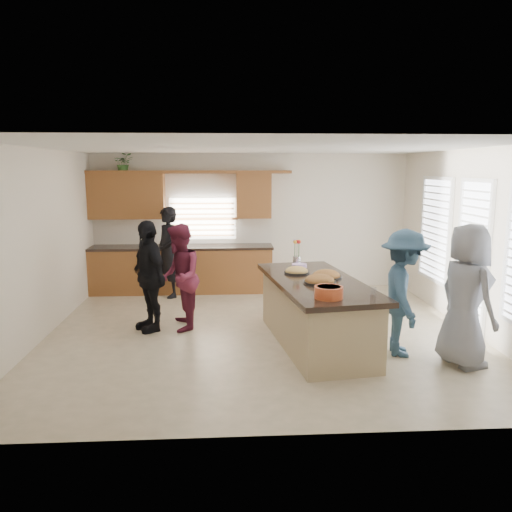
{
  "coord_description": "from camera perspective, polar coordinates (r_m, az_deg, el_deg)",
  "views": [
    {
      "loc": [
        -0.52,
        -7.35,
        2.51
      ],
      "look_at": [
        -0.05,
        0.32,
        1.15
      ],
      "focal_mm": 35.0,
      "sensor_mm": 36.0,
      "label": 1
    }
  ],
  "objects": [
    {
      "name": "floor",
      "position": [
        7.79,
        0.54,
        -8.77
      ],
      "size": [
        6.5,
        6.5,
        0.0
      ],
      "primitive_type": "plane",
      "color": "beige",
      "rests_on": "ground"
    },
    {
      "name": "room_shell",
      "position": [
        7.4,
        0.57,
        5.31
      ],
      "size": [
        6.52,
        6.02,
        2.81
      ],
      "color": "silver",
      "rests_on": "ground"
    },
    {
      "name": "back_cabinetry",
      "position": [
        10.26,
        -8.73,
        0.96
      ],
      "size": [
        4.08,
        0.66,
        2.46
      ],
      "color": "brown",
      "rests_on": "ground"
    },
    {
      "name": "right_wall_glazing",
      "position": [
        8.21,
        23.66,
        1.01
      ],
      "size": [
        0.06,
        4.0,
        2.25
      ],
      "color": "white",
      "rests_on": "ground"
    },
    {
      "name": "island",
      "position": [
        7.23,
        6.84,
        -6.58
      ],
      "size": [
        1.51,
        2.83,
        0.95
      ],
      "rotation": [
        0.0,
        0.0,
        0.14
      ],
      "color": "tan",
      "rests_on": "ground"
    },
    {
      "name": "platter_front",
      "position": [
        6.92,
        7.28,
        -2.84
      ],
      "size": [
        0.45,
        0.45,
        0.18
      ],
      "color": "black",
      "rests_on": "island"
    },
    {
      "name": "platter_mid",
      "position": [
        7.25,
        8.05,
        -2.26
      ],
      "size": [
        0.44,
        0.44,
        0.18
      ],
      "color": "black",
      "rests_on": "island"
    },
    {
      "name": "platter_back",
      "position": [
        7.51,
        4.67,
        -1.77
      ],
      "size": [
        0.38,
        0.38,
        0.15
      ],
      "color": "black",
      "rests_on": "island"
    },
    {
      "name": "salad_bowl",
      "position": [
        6.12,
        8.31,
        -4.05
      ],
      "size": [
        0.35,
        0.35,
        0.15
      ],
      "color": "#D45126",
      "rests_on": "island"
    },
    {
      "name": "clear_cup",
      "position": [
        6.34,
        13.27,
        -3.97
      ],
      "size": [
        0.07,
        0.07,
        0.11
      ],
      "primitive_type": "cylinder",
      "color": "white",
      "rests_on": "island"
    },
    {
      "name": "plate_stack",
      "position": [
        7.94,
        4.97,
        -1.12
      ],
      "size": [
        0.24,
        0.24,
        0.06
      ],
      "primitive_type": "cylinder",
      "color": "#C698DE",
      "rests_on": "island"
    },
    {
      "name": "flower_vase",
      "position": [
        8.14,
        4.7,
        0.46
      ],
      "size": [
        0.14,
        0.14,
        0.41
      ],
      "color": "silver",
      "rests_on": "island"
    },
    {
      "name": "potted_plant",
      "position": [
        10.37,
        -14.89,
        10.2
      ],
      "size": [
        0.42,
        0.39,
        0.4
      ],
      "primitive_type": "imported",
      "rotation": [
        0.0,
        0.0,
        0.24
      ],
      "color": "#356528",
      "rests_on": "back_cabinetry"
    },
    {
      "name": "woman_left_back",
      "position": [
        9.87,
        -10.01,
        0.42
      ],
      "size": [
        0.72,
        0.77,
        1.77
      ],
      "primitive_type": "imported",
      "rotation": [
        0.0,
        0.0,
        -0.97
      ],
      "color": "black",
      "rests_on": "ground"
    },
    {
      "name": "woman_left_mid",
      "position": [
        7.84,
        -8.76,
        -2.43
      ],
      "size": [
        0.7,
        0.86,
        1.67
      ],
      "primitive_type": "imported",
      "rotation": [
        0.0,
        0.0,
        -1.48
      ],
      "color": "maroon",
      "rests_on": "ground"
    },
    {
      "name": "woman_left_front",
      "position": [
        7.89,
        -12.16,
        -2.23
      ],
      "size": [
        0.89,
        1.08,
        1.73
      ],
      "primitive_type": "imported",
      "rotation": [
        0.0,
        0.0,
        -1.02
      ],
      "color": "black",
      "rests_on": "ground"
    },
    {
      "name": "woman_right_back",
      "position": [
        6.99,
        16.51,
        -4.06
      ],
      "size": [
        0.84,
        1.21,
        1.72
      ],
      "primitive_type": "imported",
      "rotation": [
        0.0,
        0.0,
        1.38
      ],
      "color": "#2F4E68",
      "rests_on": "ground"
    },
    {
      "name": "woman_right_front",
      "position": [
        6.86,
        22.89,
        -4.21
      ],
      "size": [
        0.78,
        1.01,
        1.83
      ],
      "primitive_type": "imported",
      "rotation": [
        0.0,
        0.0,
        1.81
      ],
      "color": "gray",
      "rests_on": "ground"
    }
  ]
}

